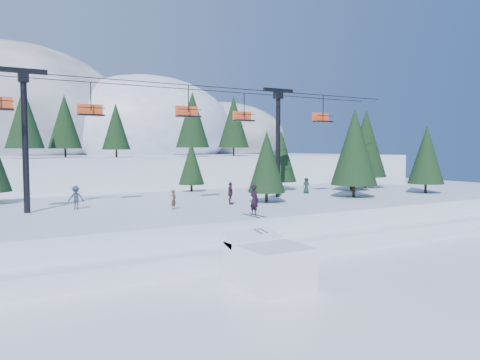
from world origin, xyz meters
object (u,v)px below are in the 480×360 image
jump_kicker (268,263)px  banner_near (304,249)px  chairlift (162,122)px  banner_far (357,240)px

jump_kicker → banner_near: (5.55, 3.98, -0.66)m
chairlift → banner_near: 16.23m
chairlift → banner_near: chairlift is taller
banner_far → banner_near: bearing=-175.3°
jump_kicker → banner_far: bearing=22.3°
jump_kicker → chairlift: bearing=87.5°
chairlift → banner_near: (4.80, -12.77, -8.78)m
jump_kicker → chairlift: 18.64m
jump_kicker → banner_far: 11.61m
chairlift → banner_far: 18.14m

